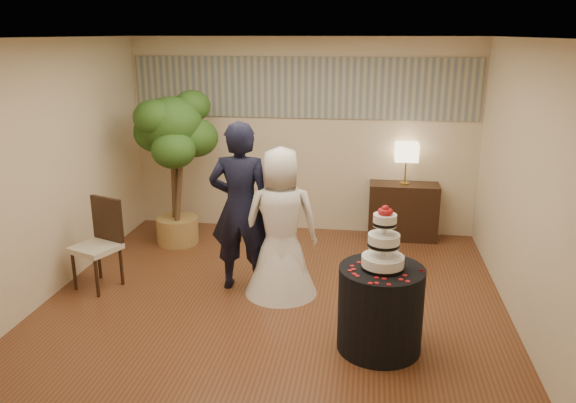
% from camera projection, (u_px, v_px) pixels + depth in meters
% --- Properties ---
extents(floor, '(5.00, 5.00, 0.00)m').
position_uv_depth(floor, '(274.00, 303.00, 6.16)').
color(floor, brown).
rests_on(floor, ground).
extents(ceiling, '(5.00, 5.00, 0.00)m').
position_uv_depth(ceiling, '(272.00, 38.00, 5.35)').
color(ceiling, white).
rests_on(ceiling, wall_back).
extents(wall_back, '(5.00, 0.06, 2.80)m').
position_uv_depth(wall_back, '(302.00, 137.00, 8.12)').
color(wall_back, beige).
rests_on(wall_back, ground).
extents(wall_front, '(5.00, 0.06, 2.80)m').
position_uv_depth(wall_front, '(201.00, 282.00, 3.38)').
color(wall_front, beige).
rests_on(wall_front, ground).
extents(wall_left, '(0.06, 5.00, 2.80)m').
position_uv_depth(wall_left, '(47.00, 171.00, 6.10)').
color(wall_left, beige).
rests_on(wall_left, ground).
extents(wall_right, '(0.06, 5.00, 2.80)m').
position_uv_depth(wall_right, '(528.00, 189.00, 5.40)').
color(wall_right, beige).
rests_on(wall_right, ground).
extents(mural_border, '(4.90, 0.02, 0.85)m').
position_uv_depth(mural_border, '(303.00, 88.00, 7.90)').
color(mural_border, gray).
rests_on(mural_border, wall_back).
extents(groom, '(0.72, 0.49, 1.94)m').
position_uv_depth(groom, '(241.00, 207.00, 6.27)').
color(groom, black).
rests_on(groom, floor).
extents(bride, '(0.96, 0.96, 1.69)m').
position_uv_depth(bride, '(281.00, 222.00, 6.17)').
color(bride, white).
rests_on(bride, floor).
extents(cake_table, '(1.00, 1.00, 0.81)m').
position_uv_depth(cake_table, '(380.00, 309.00, 5.17)').
color(cake_table, black).
rests_on(cake_table, floor).
extents(wedding_cake, '(0.39, 0.39, 0.60)m').
position_uv_depth(wedding_cake, '(384.00, 237.00, 4.97)').
color(wedding_cake, white).
rests_on(wedding_cake, cake_table).
extents(console, '(0.97, 0.44, 0.80)m').
position_uv_depth(console, '(403.00, 211.00, 8.01)').
color(console, black).
rests_on(console, floor).
extents(table_lamp, '(0.32, 0.32, 0.58)m').
position_uv_depth(table_lamp, '(406.00, 164.00, 7.81)').
color(table_lamp, beige).
rests_on(table_lamp, console).
extents(ficus_tree, '(1.15, 1.15, 2.16)m').
position_uv_depth(ficus_tree, '(174.00, 168.00, 7.62)').
color(ficus_tree, '#2C561B').
rests_on(ficus_tree, floor).
extents(side_chair, '(0.62, 0.63, 1.04)m').
position_uv_depth(side_chair, '(96.00, 245.00, 6.39)').
color(side_chair, black).
rests_on(side_chair, floor).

